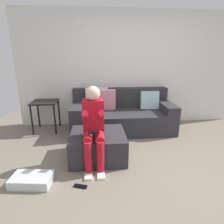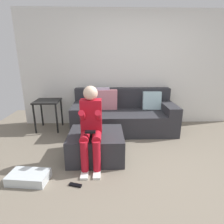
{
  "view_description": "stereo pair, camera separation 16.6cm",
  "coord_description": "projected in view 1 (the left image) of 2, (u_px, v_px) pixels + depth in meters",
  "views": [
    {
      "loc": [
        -0.74,
        -2.07,
        1.52
      ],
      "look_at": [
        -0.47,
        1.03,
        0.57
      ],
      "focal_mm": 29.45,
      "sensor_mm": 36.0,
      "label": 1
    },
    {
      "loc": [
        -0.58,
        -2.08,
        1.52
      ],
      "look_at": [
        -0.47,
        1.03,
        0.57
      ],
      "focal_mm": 29.45,
      "sensor_mm": 36.0,
      "label": 2
    }
  ],
  "objects": [
    {
      "name": "wall_back",
      "position": [
        129.0,
        70.0,
        4.12
      ],
      "size": [
        4.89,
        0.1,
        2.47
      ],
      "primitive_type": "cube",
      "color": "silver",
      "rests_on": "ground_plane"
    },
    {
      "name": "couch_sectional",
      "position": [
        122.0,
        114.0,
        3.93
      ],
      "size": [
        2.08,
        0.95,
        0.89
      ],
      "color": "#2D2D33",
      "rests_on": "ground_plane"
    },
    {
      "name": "ottoman",
      "position": [
        98.0,
        145.0,
        2.84
      ],
      "size": [
        0.83,
        0.75,
        0.4
      ],
      "primitive_type": "cube",
      "color": "#2D2D33",
      "rests_on": "ground_plane"
    },
    {
      "name": "remote_near_ottoman",
      "position": [
        81.0,
        186.0,
        2.22
      ],
      "size": [
        0.17,
        0.09,
        0.02
      ],
      "primitive_type": "cube",
      "rotation": [
        0.0,
        0.0,
        -0.31
      ],
      "color": "black",
      "rests_on": "ground_plane"
    },
    {
      "name": "side_table",
      "position": [
        45.0,
        106.0,
        3.79
      ],
      "size": [
        0.51,
        0.5,
        0.64
      ],
      "color": "black",
      "rests_on": "ground_plane"
    },
    {
      "name": "ground_plane",
      "position": [
        154.0,
        174.0,
        2.48
      ],
      "size": [
        6.36,
        6.36,
        0.0
      ],
      "primitive_type": "plane",
      "color": "slate"
    },
    {
      "name": "person_seated",
      "position": [
        94.0,
        124.0,
        2.53
      ],
      "size": [
        0.3,
        0.59,
        1.14
      ],
      "color": "red",
      "rests_on": "ground_plane"
    },
    {
      "name": "storage_bin",
      "position": [
        32.0,
        180.0,
        2.26
      ],
      "size": [
        0.52,
        0.34,
        0.12
      ],
      "primitive_type": "cube",
      "rotation": [
        0.0,
        0.0,
        -0.12
      ],
      "color": "silver",
      "rests_on": "ground_plane"
    }
  ]
}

